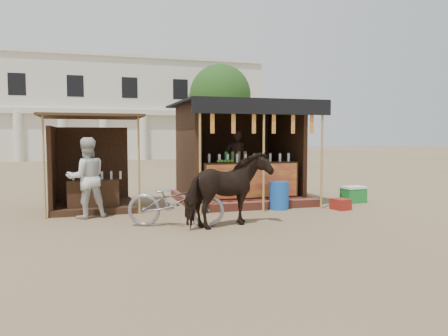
% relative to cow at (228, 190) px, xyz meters
% --- Properties ---
extents(ground, '(120.00, 120.00, 0.00)m').
position_rel_cow_xyz_m(ground, '(0.39, -0.07, -0.77)').
color(ground, '#846B4C').
rests_on(ground, ground).
extents(main_stall, '(3.60, 3.61, 2.78)m').
position_rel_cow_xyz_m(main_stall, '(1.38, 3.29, 0.26)').
color(main_stall, brown).
rests_on(main_stall, ground).
extents(secondary_stall, '(2.40, 2.40, 2.38)m').
position_rel_cow_xyz_m(secondary_stall, '(-2.78, 3.17, 0.08)').
color(secondary_stall, '#3D2416').
rests_on(secondary_stall, ground).
extents(cow, '(2.00, 1.39, 1.54)m').
position_rel_cow_xyz_m(cow, '(0.00, 0.00, 0.00)').
color(cow, black).
rests_on(cow, ground).
extents(motorbike, '(2.11, 1.31, 1.05)m').
position_rel_cow_xyz_m(motorbike, '(-1.00, 0.40, -0.25)').
color(motorbike, gray).
rests_on(motorbike, ground).
extents(bystander, '(1.01, 0.85, 1.83)m').
position_rel_cow_xyz_m(bystander, '(-2.76, 1.93, 0.14)').
color(bystander, silver).
rests_on(bystander, ground).
extents(blue_barrel, '(0.55, 0.55, 0.71)m').
position_rel_cow_xyz_m(blue_barrel, '(1.90, 1.71, -0.42)').
color(blue_barrel, '#1752B1').
rests_on(blue_barrel, ground).
extents(red_crate, '(0.44, 0.50, 0.27)m').
position_rel_cow_xyz_m(red_crate, '(3.38, 1.20, -0.64)').
color(red_crate, maroon).
rests_on(red_crate, ground).
extents(cooler, '(0.69, 0.51, 0.46)m').
position_rel_cow_xyz_m(cooler, '(4.36, 2.12, -0.54)').
color(cooler, '#1B7B2C').
rests_on(cooler, ground).
extents(background_building, '(26.00, 7.45, 8.18)m').
position_rel_cow_xyz_m(background_building, '(-1.61, 29.87, 3.21)').
color(background_building, silver).
rests_on(background_building, ground).
extents(tree, '(4.50, 4.40, 7.00)m').
position_rel_cow_xyz_m(tree, '(6.20, 22.07, 3.86)').
color(tree, '#382314').
rests_on(tree, ground).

